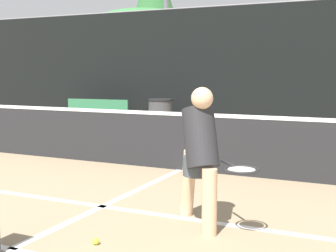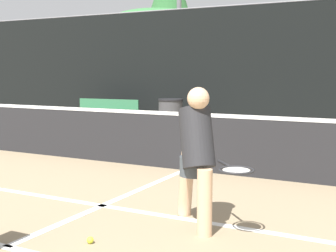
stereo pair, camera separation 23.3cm
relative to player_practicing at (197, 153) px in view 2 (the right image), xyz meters
The scene contains 11 objects.
court_baseline_near 2.02m from the player_practicing, 134.72° to the right, with size 11.00×0.10×0.01m, color white.
court_service_line 1.54m from the player_practicing, behind, with size 8.25×0.10×0.01m, color white.
court_center_mark 1.63m from the player_practicing, 156.39° to the left, with size 0.10×3.81×0.01m, color white.
net 2.82m from the player_practicing, 117.96° to the left, with size 11.09×0.09×1.07m.
fence_back 6.97m from the player_practicing, 100.96° to the left, with size 24.00×0.06×3.22m.
player_practicing is the anchor object (origin of this frame).
tennis_ball_scattered_4 1.35m from the player_practicing, 127.49° to the right, with size 0.07×0.07×0.07m, color #D1E033.
courtside_bench 8.01m from the player_practicing, 131.65° to the left, with size 1.83×0.52×0.86m.
trash_bin 6.88m from the player_practicing, 119.56° to the left, with size 0.63×0.63×0.92m.
parked_car 9.18m from the player_practicing, 92.49° to the left, with size 1.71×4.23×1.42m.
tree_west 13.97m from the player_practicing, 120.84° to the left, with size 3.50×3.50×3.99m.
Camera 2 is at (3.24, 0.43, 1.61)m, focal length 50.00 mm.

